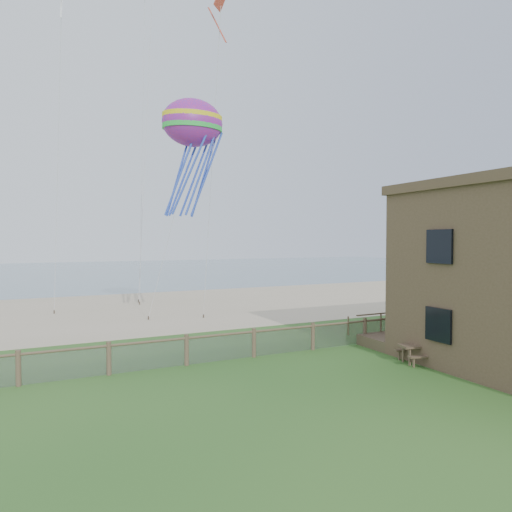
% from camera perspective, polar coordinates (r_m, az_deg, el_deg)
% --- Properties ---
extents(ground, '(160.00, 160.00, 0.00)m').
position_cam_1_polar(ground, '(15.15, 10.03, -17.47)').
color(ground, '#25551D').
rests_on(ground, ground).
extents(sand_beach, '(72.00, 20.00, 0.02)m').
position_cam_1_polar(sand_beach, '(34.96, -11.71, -6.33)').
color(sand_beach, tan).
rests_on(sand_beach, ground).
extents(ocean, '(160.00, 68.00, 0.02)m').
position_cam_1_polar(ocean, '(78.18, -19.58, -1.81)').
color(ocean, slate).
rests_on(ocean, ground).
extents(chainlink_fence, '(36.20, 0.20, 1.25)m').
position_cam_1_polar(chainlink_fence, '(19.98, -0.27, -11.00)').
color(chainlink_fence, '#4F3C2C').
rests_on(chainlink_fence, ground).
extents(motel_deck, '(15.00, 2.00, 0.50)m').
position_cam_1_polar(motel_deck, '(27.47, 26.31, -8.26)').
color(motel_deck, brown).
rests_on(motel_deck, ground).
extents(picnic_table, '(2.18, 1.86, 0.79)m').
position_cam_1_polar(picnic_table, '(20.30, 20.12, -11.36)').
color(picnic_table, brown).
rests_on(picnic_table, ground).
extents(octopus_kite, '(4.29, 3.73, 7.37)m').
position_cam_1_polar(octopus_kite, '(27.50, -7.91, 12.34)').
color(octopus_kite, '#ED254C').
extents(kite_red, '(2.01, 2.00, 2.60)m').
position_cam_1_polar(kite_red, '(28.58, -4.42, 28.17)').
color(kite_red, '#C43C22').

